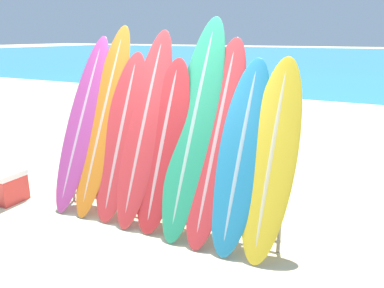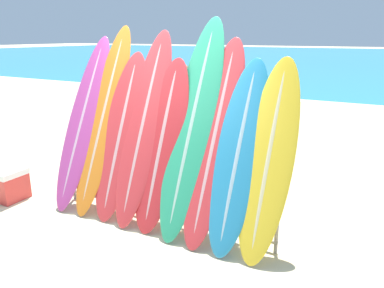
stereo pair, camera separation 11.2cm
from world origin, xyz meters
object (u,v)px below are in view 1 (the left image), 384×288
Objects in this scene: surfboard_slot_2 at (121,135)px; surfboard_slot_4 at (163,144)px; surfboard_rack at (162,190)px; cooler_box at (5,185)px; surfboard_slot_7 at (241,154)px; surfboard_slot_1 at (104,119)px; person_mid_beach at (180,100)px; surfboard_slot_3 at (145,127)px; surfboard_slot_5 at (194,125)px; surfboard_slot_6 at (216,139)px; surfboard_slot_0 at (83,122)px; person_far_left at (281,95)px; surfboard_slot_8 at (272,158)px.

surfboard_slot_2 is 0.61m from surfboard_slot_4.
surfboard_rack is 2.31m from cooler_box.
surfboard_slot_2 is at bearing 179.82° from surfboard_slot_7.
surfboard_slot_4 is at bearing -6.07° from surfboard_slot_1.
person_mid_beach reaches higher than cooler_box.
surfboard_slot_3 is 0.64m from surfboard_slot_5.
surfboard_slot_4 is 0.80× the size of surfboard_slot_5.
surfboard_slot_3 is 1.04× the size of surfboard_slot_6.
person_far_left is (1.41, 4.96, -0.23)m from surfboard_slot_0.
surfboard_slot_3 is 1.43× the size of person_far_left.
person_far_left is at bearing 88.52° from surfboard_rack.
cooler_box is (-2.25, -0.49, -0.76)m from surfboard_slot_4.
surfboard_slot_0 reaches higher than person_mid_beach.
surfboard_slot_2 is at bearing 178.74° from surfboard_slot_4.
cooler_box is (-0.98, -0.55, -0.88)m from surfboard_slot_0.
surfboard_slot_7 is (2.22, -0.06, -0.11)m from surfboard_slot_0.
surfboard_slot_2 is 5.07m from person_far_left.
person_far_left is at bearing 74.12° from surfboard_slot_0.
surfboard_slot_5 reaches higher than surfboard_slot_8.
surfboard_slot_2 is 1.00× the size of surfboard_slot_8.
surfboard_slot_5 is at bearing 171.14° from surfboard_slot_6.
surfboard_slot_2 reaches higher than cooler_box.
surfboard_slot_5 is (0.95, 0.11, 0.21)m from surfboard_slot_2.
person_mid_beach is (-0.28, 3.20, -0.21)m from surfboard_slot_0.
surfboard_slot_5 is 0.66m from surfboard_slot_7.
person_far_left is (1.08, 4.92, -0.30)m from surfboard_slot_1.
surfboard_slot_4 is at bearing -1.26° from surfboard_slot_2.
surfboard_slot_1 is 1.18× the size of surfboard_slot_7.
surfboard_slot_6 is 3.87m from person_mid_beach.
person_mid_beach is at bearing 127.62° from surfboard_slot_7.
surfboard_slot_7 is 1.21× the size of person_mid_beach.
surfboard_slot_2 reaches higher than surfboard_rack.
surfboard_slot_7 is 4.02× the size of cooler_box.
person_mid_beach is at bearing 79.43° from cooler_box.
surfboard_slot_7 is at bearing -0.18° from surfboard_slot_2.
surfboard_slot_0 is 1.35× the size of person_mid_beach.
surfboard_rack is at bearing 10.98° from person_mid_beach.
surfboard_slot_6 reaches higher than surfboard_slot_7.
surfboard_slot_0 is at bearing -177.93° from surfboard_slot_5.
surfboard_slot_5 is at bearing 30.09° from surfboard_rack.
surfboard_slot_2 is at bearing -14.54° from surfboard_slot_1.
surfboard_slot_0 is at bearing 177.02° from surfboard_slot_4.
surfboard_slot_5 is 0.33m from surfboard_slot_6.
surfboard_slot_6 is 1.37× the size of person_far_left.
surfboard_slot_0 is 3.22m from person_mid_beach.
surfboard_slot_1 is (0.33, 0.03, 0.07)m from surfboard_slot_0.
surfboard_slot_5 is 0.97m from surfboard_slot_8.
surfboard_slot_4 is at bearing -13.49° from surfboard_slot_3.
surfboard_slot_8 is (1.27, 0.08, 0.57)m from surfboard_rack.
surfboard_slot_7 is 3.34m from cooler_box.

